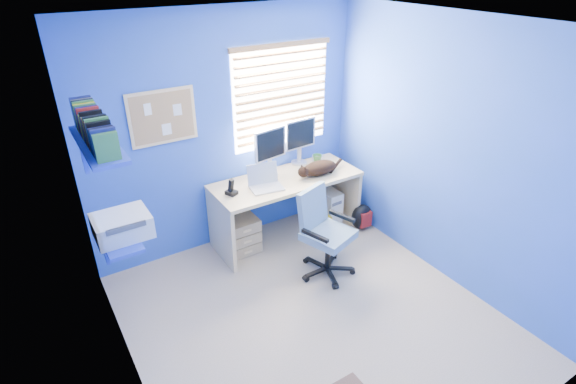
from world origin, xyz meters
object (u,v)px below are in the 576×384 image
desk (286,208)px  cat (320,168)px  office_chair (324,243)px  tower_pc (325,205)px  laptop (266,179)px

desk → cat: size_ratio=3.91×
desk → office_chair: (-0.02, -0.75, -0.03)m
tower_pc → office_chair: 0.97m
cat → tower_pc: bearing=29.0°
laptop → office_chair: size_ratio=0.37×
desk → laptop: laptop is taller
desk → cat: 0.59m
desk → tower_pc: size_ratio=3.66×
laptop → office_chair: bearing=-58.1°
laptop → office_chair: (0.27, -0.67, -0.51)m
cat → office_chair: bearing=-123.4°
laptop → tower_pc: 1.07m
desk → office_chair: 0.75m
desk → cat: (0.37, -0.10, 0.45)m
laptop → tower_pc: size_ratio=0.73×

